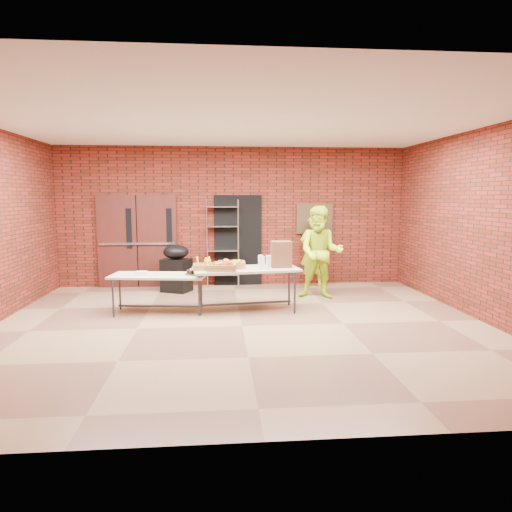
# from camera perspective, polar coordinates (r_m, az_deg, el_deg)

# --- Properties ---
(room) EXTENTS (8.08, 7.08, 3.28)m
(room) POSITION_cam_1_polar(r_m,az_deg,el_deg) (7.14, -1.80, 3.69)
(room) COLOR brown
(room) RESTS_ON ground
(double_doors) EXTENTS (1.78, 0.12, 2.10)m
(double_doors) POSITION_cam_1_polar(r_m,az_deg,el_deg) (10.75, -14.59, 1.80)
(double_doors) COLOR #411412
(double_doors) RESTS_ON room
(dark_doorway) EXTENTS (1.10, 0.06, 2.10)m
(dark_doorway) POSITION_cam_1_polar(r_m,az_deg,el_deg) (10.63, -2.27, 1.96)
(dark_doorway) COLOR black
(dark_doorway) RESTS_ON room
(bronze_plaque) EXTENTS (0.85, 0.04, 0.70)m
(bronze_plaque) POSITION_cam_1_polar(r_m,az_deg,el_deg) (10.82, 7.32, 4.65)
(bronze_plaque) COLOR #43341B
(bronze_plaque) RESTS_ON room
(wire_rack) EXTENTS (0.74, 0.26, 2.00)m
(wire_rack) POSITION_cam_1_polar(r_m,az_deg,el_deg) (10.49, -4.18, 1.59)
(wire_rack) COLOR #B5B6BC
(wire_rack) RESTS_ON room
(table_left) EXTENTS (1.75, 0.91, 0.69)m
(table_left) POSITION_cam_1_polar(r_m,az_deg,el_deg) (8.31, -12.09, -2.68)
(table_left) COLOR tan
(table_left) RESTS_ON room
(table_right) EXTENTS (1.98, 1.03, 0.78)m
(table_right) POSITION_cam_1_polar(r_m,az_deg,el_deg) (8.27, -1.24, -1.98)
(table_right) COLOR tan
(table_right) RESTS_ON room
(basket_bananas) EXTENTS (0.42, 0.32, 0.13)m
(basket_bananas) POSITION_cam_1_polar(r_m,az_deg,el_deg) (8.14, -6.37, -1.31)
(basket_bananas) COLOR #B08647
(basket_bananas) RESTS_ON table_right
(basket_oranges) EXTENTS (0.48, 0.38, 0.15)m
(basket_oranges) POSITION_cam_1_polar(r_m,az_deg,el_deg) (8.28, -3.08, -1.06)
(basket_oranges) COLOR #B08647
(basket_oranges) RESTS_ON table_right
(basket_apples) EXTENTS (0.50, 0.39, 0.15)m
(basket_apples) POSITION_cam_1_polar(r_m,az_deg,el_deg) (8.01, -4.35, -1.35)
(basket_apples) COLOR #B08647
(basket_apples) RESTS_ON table_right
(muffin_tray) EXTENTS (0.37, 0.37, 0.09)m
(muffin_tray) POSITION_cam_1_polar(r_m,az_deg,el_deg) (8.22, -7.58, -1.97)
(muffin_tray) COLOR #13471F
(muffin_tray) RESTS_ON table_left
(napkin_box) EXTENTS (0.19, 0.13, 0.06)m
(napkin_box) POSITION_cam_1_polar(r_m,az_deg,el_deg) (8.33, -14.11, -2.09)
(napkin_box) COLOR silver
(napkin_box) RESTS_ON table_left
(coffee_dispenser) EXTENTS (0.36, 0.33, 0.48)m
(coffee_dispenser) POSITION_cam_1_polar(r_m,az_deg,el_deg) (8.37, 3.16, 0.23)
(coffee_dispenser) COLOR brown
(coffee_dispenser) RESTS_ON table_right
(cup_stack_front) EXTENTS (0.08, 0.08, 0.25)m
(cup_stack_front) POSITION_cam_1_polar(r_m,az_deg,el_deg) (8.11, 0.57, -0.80)
(cup_stack_front) COLOR silver
(cup_stack_front) RESTS_ON table_right
(cup_stack_mid) EXTENTS (0.09, 0.09, 0.26)m
(cup_stack_mid) POSITION_cam_1_polar(r_m,az_deg,el_deg) (8.04, 1.56, -0.85)
(cup_stack_mid) COLOR silver
(cup_stack_mid) RESTS_ON table_right
(cup_stack_back) EXTENTS (0.07, 0.07, 0.22)m
(cup_stack_back) POSITION_cam_1_polar(r_m,az_deg,el_deg) (8.24, 0.86, -0.78)
(cup_stack_back) COLOR silver
(cup_stack_back) RESTS_ON table_right
(covered_grill) EXTENTS (0.71, 0.66, 1.03)m
(covered_grill) POSITION_cam_1_polar(r_m,az_deg,el_deg) (10.08, -9.93, -1.52)
(covered_grill) COLOR black
(covered_grill) RESTS_ON room
(volunteer_woman) EXTENTS (0.61, 0.41, 1.65)m
(volunteer_woman) POSITION_cam_1_polar(r_m,az_deg,el_deg) (10.52, 7.15, 0.60)
(volunteer_woman) COLOR #B0D517
(volunteer_woman) RESTS_ON room
(volunteer_man) EXTENTS (1.08, 0.95, 1.88)m
(volunteer_man) POSITION_cam_1_polar(r_m,az_deg,el_deg) (9.34, 8.08, 0.45)
(volunteer_man) COLOR #B0D517
(volunteer_man) RESTS_ON room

